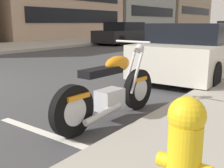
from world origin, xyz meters
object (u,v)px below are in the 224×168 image
Objects in this scene: car_opposite_curb at (124,34)px; parked_car_far_down_curb at (194,52)px; fire_hydrant at (184,154)px; parked_motorcycle at (111,91)px.

parked_car_far_down_curb is at bearing 44.40° from car_opposite_curb.
parked_car_far_down_curb is 0.88× the size of car_opposite_curb.
car_opposite_curb reaches higher than parked_car_far_down_curb.
fire_hydrant is (-5.44, -1.92, -0.08)m from parked_car_far_down_curb.
car_opposite_curb is at bearing 35.11° from fire_hydrant.
parked_motorcycle is 0.51× the size of parked_car_far_down_curb.
parked_motorcycle is at bearing 34.52° from car_opposite_curb.
car_opposite_curb is at bearing 40.93° from parked_car_far_down_curb.
car_opposite_curb is (8.38, 7.80, 0.02)m from parked_car_far_down_curb.
fire_hydrant is at bearing -162.58° from parked_car_far_down_curb.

